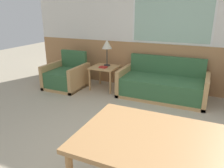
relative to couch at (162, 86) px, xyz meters
name	(u,v)px	position (x,y,z in m)	size (l,w,h in m)	color
ground_plane	(144,162)	(0.25, -2.13, -0.25)	(16.00, 16.00, 0.00)	#B2A58C
wall_back	(183,28)	(0.23, 0.49, 1.12)	(7.20, 0.09, 2.70)	#AD7A4C
couch	(162,86)	(0.00, 0.00, 0.00)	(1.74, 0.83, 0.80)	tan
armchair	(66,77)	(-2.16, -0.28, 0.00)	(0.82, 0.84, 0.80)	tan
side_table	(105,70)	(-1.30, 0.00, 0.19)	(0.57, 0.57, 0.52)	tan
table_lamp	(107,45)	(-1.29, 0.10, 0.74)	(0.22, 0.22, 0.58)	#262628
book_stack	(103,67)	(-1.29, -0.11, 0.29)	(0.17, 0.14, 0.03)	#B22823
dining_table	(176,150)	(0.64, -2.69, 0.41)	(1.62, 0.93, 0.73)	#B27F4C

